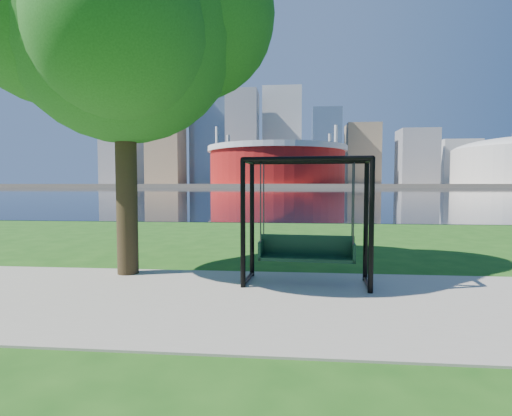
# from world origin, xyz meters

# --- Properties ---
(ground) EXTENTS (900.00, 900.00, 0.00)m
(ground) POSITION_xyz_m (0.00, 0.00, 0.00)
(ground) COLOR #1E5114
(ground) RESTS_ON ground
(path) EXTENTS (120.00, 4.00, 0.03)m
(path) POSITION_xyz_m (0.00, -0.50, 0.01)
(path) COLOR #9E937F
(path) RESTS_ON ground
(river) EXTENTS (900.00, 180.00, 0.02)m
(river) POSITION_xyz_m (0.00, 102.00, 0.01)
(river) COLOR black
(river) RESTS_ON ground
(far_bank) EXTENTS (900.00, 228.00, 2.00)m
(far_bank) POSITION_xyz_m (0.00, 306.00, 1.00)
(far_bank) COLOR #937F60
(far_bank) RESTS_ON ground
(stadium) EXTENTS (83.00, 83.00, 32.00)m
(stadium) POSITION_xyz_m (-10.00, 235.00, 14.23)
(stadium) COLOR maroon
(stadium) RESTS_ON far_bank
(skyline) EXTENTS (392.00, 66.00, 96.50)m
(skyline) POSITION_xyz_m (-4.27, 319.39, 35.89)
(skyline) COLOR gray
(skyline) RESTS_ON far_bank
(swing) EXTENTS (2.30, 1.13, 2.28)m
(swing) POSITION_xyz_m (0.60, 0.63, 1.10)
(swing) COLOR black
(swing) RESTS_ON ground
(park_tree) EXTENTS (5.81, 5.25, 7.22)m
(park_tree) POSITION_xyz_m (-2.99, 1.15, 5.02)
(park_tree) COLOR #2D2313
(park_tree) RESTS_ON ground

